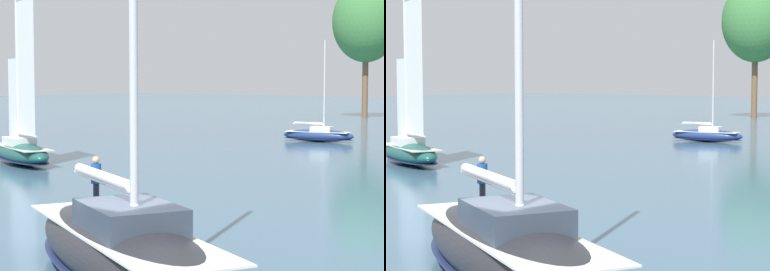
# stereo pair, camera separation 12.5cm
# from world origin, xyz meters

# --- Properties ---
(tree_shore_left) EXTENTS (9.87, 9.87, 20.31)m
(tree_shore_left) POSITION_xyz_m (-38.56, 85.63, 14.22)
(tree_shore_left) COLOR brown
(tree_shore_left) RESTS_ON ground
(sailboat_main) EXTENTS (12.25, 7.71, 16.33)m
(sailboat_main) POSITION_xyz_m (0.03, -0.01, 1.11)
(sailboat_main) COLOR #232328
(sailboat_main) RESTS_ON ground
(sailboat_moored_near_marina) EXTENTS (7.10, 3.51, 9.42)m
(sailboat_moored_near_marina) POSITION_xyz_m (-21.70, 45.53, 0.64)
(sailboat_moored_near_marina) COLOR navy
(sailboat_moored_near_marina) RESTS_ON ground
(sailboat_moored_far_slip) EXTENTS (9.23, 5.16, 12.23)m
(sailboat_moored_far_slip) POSITION_xyz_m (-27.33, 16.25, 0.98)
(sailboat_moored_far_slip) COLOR #194C47
(sailboat_moored_far_slip) RESTS_ON ground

